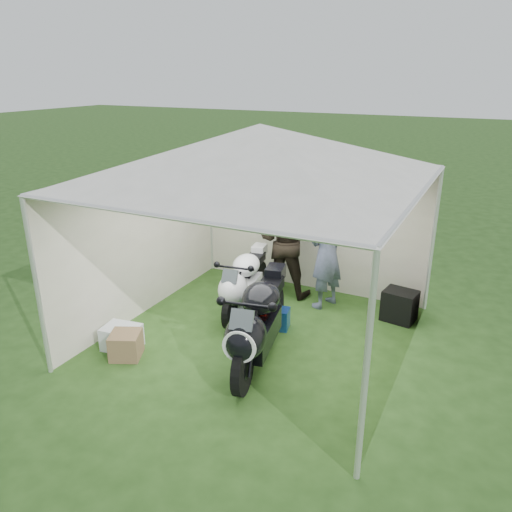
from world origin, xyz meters
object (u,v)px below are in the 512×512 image
object	(u,v)px
person_dark_jacket	(285,240)
crate_1	(126,345)
canopy_tent	(261,158)
motorcycle_black	(257,322)
paddock_stand	(275,318)
crate_2	(127,346)
person_blue_jacket	(327,253)
crate_0	(122,337)
motorcycle_white	(243,281)
equipment_box	(399,306)

from	to	relation	value
person_dark_jacket	crate_1	bearing A→B (deg)	61.58
canopy_tent	motorcycle_black	world-z (taller)	canopy_tent
paddock_stand	crate_2	world-z (taller)	paddock_stand
paddock_stand	person_blue_jacket	size ratio (longest dim) A/B	0.23
paddock_stand	crate_0	xyz separation A→B (m)	(-1.66, -1.48, 0.01)
motorcycle_black	person_blue_jacket	bearing A→B (deg)	72.80
motorcycle_white	crate_2	distance (m)	2.04
motorcycle_white	equipment_box	xyz separation A→B (m)	(2.28, 0.80, -0.28)
equipment_box	canopy_tent	bearing A→B (deg)	-140.87
equipment_box	crate_2	distance (m)	4.07
crate_2	person_blue_jacket	bearing A→B (deg)	53.80
crate_2	person_dark_jacket	bearing A→B (deg)	67.68
person_dark_jacket	person_blue_jacket	bearing A→B (deg)	161.94
canopy_tent	person_blue_jacket	distance (m)	2.20
crate_0	paddock_stand	bearing A→B (deg)	41.74
canopy_tent	person_blue_jacket	world-z (taller)	canopy_tent
motorcycle_white	equipment_box	world-z (taller)	motorcycle_white
equipment_box	motorcycle_white	bearing A→B (deg)	-160.56
motorcycle_black	crate_2	distance (m)	1.85
motorcycle_white	person_blue_jacket	size ratio (longest dim) A/B	1.03
person_blue_jacket	equipment_box	world-z (taller)	person_blue_jacket
paddock_stand	person_dark_jacket	size ratio (longest dim) A/B	0.21
equipment_box	crate_0	size ratio (longest dim) A/B	0.99
person_blue_jacket	crate_1	world-z (taller)	person_blue_jacket
crate_0	crate_1	size ratio (longest dim) A/B	1.26
person_dark_jacket	crate_1	world-z (taller)	person_dark_jacket
motorcycle_black	crate_0	world-z (taller)	motorcycle_black
motorcycle_black	crate_0	distance (m)	1.96
canopy_tent	crate_2	distance (m)	3.10
motorcycle_black	paddock_stand	distance (m)	1.11
person_blue_jacket	crate_0	world-z (taller)	person_blue_jacket
motorcycle_black	crate_2	world-z (taller)	motorcycle_black
person_dark_jacket	crate_0	distance (m)	3.08
canopy_tent	person_dark_jacket	size ratio (longest dim) A/B	2.93
crate_0	crate_2	xyz separation A→B (m)	(0.16, -0.08, -0.05)
motorcycle_white	person_dark_jacket	bearing A→B (deg)	63.26
motorcycle_black	crate_1	distance (m)	1.82
motorcycle_white	canopy_tent	bearing A→B (deg)	-53.51
equipment_box	crate_0	distance (m)	4.14
motorcycle_black	person_blue_jacket	distance (m)	2.08
motorcycle_black	person_dark_jacket	size ratio (longest dim) A/B	1.14
person_dark_jacket	canopy_tent	bearing A→B (deg)	92.96
canopy_tent	crate_0	size ratio (longest dim) A/B	11.58
canopy_tent	crate_1	distance (m)	3.06
crate_1	crate_2	world-z (taller)	crate_1
person_dark_jacket	crate_2	bearing A→B (deg)	60.37
crate_0	person_dark_jacket	bearing A→B (deg)	64.24
person_blue_jacket	crate_2	xyz separation A→B (m)	(-1.91, -2.61, -0.80)
paddock_stand	person_blue_jacket	bearing A→B (deg)	68.52
crate_1	canopy_tent	bearing A→B (deg)	43.89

